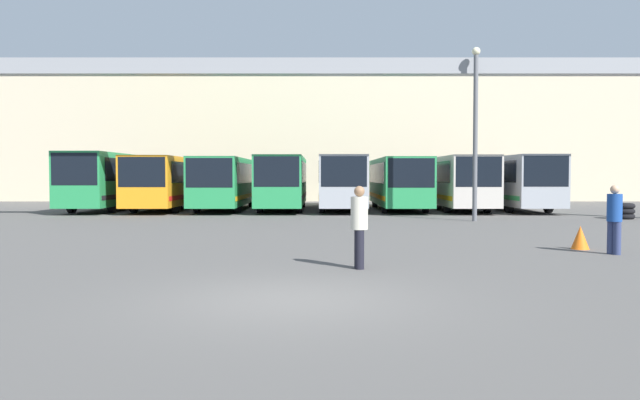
% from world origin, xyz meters
% --- Properties ---
extents(ground_plane, '(200.00, 200.00, 0.00)m').
position_xyz_m(ground_plane, '(0.00, 0.00, 0.00)').
color(ground_plane, '#514F4C').
extents(building_backdrop, '(51.05, 12.00, 10.77)m').
position_xyz_m(building_backdrop, '(0.00, 44.00, 5.39)').
color(building_backdrop, beige).
rests_on(building_backdrop, ground).
extents(overhead_gantry, '(34.24, 0.80, 7.20)m').
position_xyz_m(overhead_gantry, '(0.00, 18.16, 6.15)').
color(overhead_gantry, gray).
rests_on(overhead_gantry, ground).
extents(bus_slot_0, '(2.51, 10.67, 3.22)m').
position_xyz_m(bus_slot_0, '(-11.66, 26.16, 1.86)').
color(bus_slot_0, '#268C4C').
rests_on(bus_slot_0, ground).
extents(bus_slot_1, '(2.57, 10.96, 3.02)m').
position_xyz_m(bus_slot_1, '(-8.33, 26.31, 1.74)').
color(bus_slot_1, orange).
rests_on(bus_slot_1, ground).
extents(bus_slot_2, '(2.55, 11.30, 2.96)m').
position_xyz_m(bus_slot_2, '(-5.00, 26.48, 1.71)').
color(bus_slot_2, '#268C4C').
rests_on(bus_slot_2, ground).
extents(bus_slot_3, '(2.48, 10.85, 3.05)m').
position_xyz_m(bus_slot_3, '(-1.67, 26.25, 1.76)').
color(bus_slot_3, '#268C4C').
rests_on(bus_slot_3, ground).
extents(bus_slot_4, '(2.50, 11.96, 3.05)m').
position_xyz_m(bus_slot_4, '(1.67, 26.81, 1.76)').
color(bus_slot_4, '#999EA5').
rests_on(bus_slot_4, ground).
extents(bus_slot_5, '(2.54, 10.35, 2.96)m').
position_xyz_m(bus_slot_5, '(5.00, 26.01, 1.71)').
color(bus_slot_5, '#268C4C').
rests_on(bus_slot_5, ground).
extents(bus_slot_6, '(2.51, 11.03, 3.04)m').
position_xyz_m(bus_slot_6, '(8.33, 26.35, 1.76)').
color(bus_slot_6, beige).
rests_on(bus_slot_6, ground).
extents(bus_slot_7, '(2.45, 11.50, 3.07)m').
position_xyz_m(bus_slot_7, '(11.66, 26.58, 1.77)').
color(bus_slot_7, '#999EA5').
rests_on(bus_slot_7, ground).
extents(pedestrian_mid_left, '(0.37, 0.37, 1.76)m').
position_xyz_m(pedestrian_mid_left, '(7.94, 5.80, 0.93)').
color(pedestrian_mid_left, navy).
rests_on(pedestrian_mid_left, ground).
extents(pedestrian_near_center, '(0.37, 0.37, 1.78)m').
position_xyz_m(pedestrian_near_center, '(1.32, 3.38, 0.94)').
color(pedestrian_near_center, black).
rests_on(pedestrian_near_center, ground).
extents(traffic_cone, '(0.48, 0.48, 0.63)m').
position_xyz_m(traffic_cone, '(7.54, 6.91, 0.32)').
color(traffic_cone, orange).
rests_on(traffic_cone, ground).
extents(tire_stack, '(1.04, 1.04, 0.72)m').
position_xyz_m(tire_stack, '(14.45, 18.72, 0.36)').
color(tire_stack, black).
rests_on(tire_stack, ground).
extents(lamp_post, '(0.36, 0.36, 7.56)m').
position_xyz_m(lamp_post, '(7.26, 17.32, 4.14)').
color(lamp_post, '#595B60').
rests_on(lamp_post, ground).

